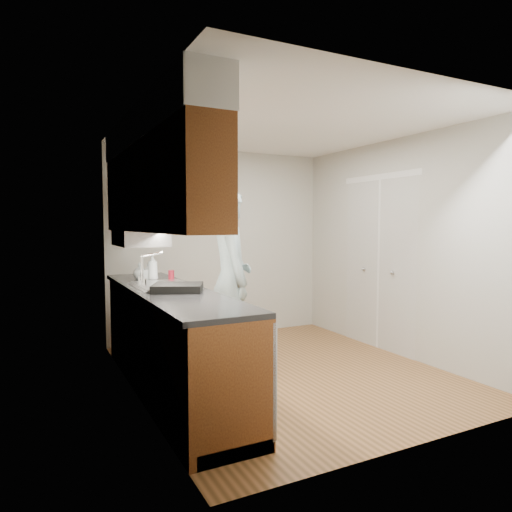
{
  "coord_description": "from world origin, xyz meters",
  "views": [
    {
      "loc": [
        -2.34,
        -3.96,
        1.52
      ],
      "look_at": [
        -0.21,
        0.25,
        1.19
      ],
      "focal_mm": 32.0,
      "sensor_mm": 36.0,
      "label": 1
    }
  ],
  "objects": [
    {
      "name": "upper_cabinets",
      "position": [
        -1.33,
        0.05,
        1.95
      ],
      "size": [
        0.47,
        2.8,
        1.21
      ],
      "color": "brown",
      "rests_on": "wall_left"
    },
    {
      "name": "ceiling",
      "position": [
        0.0,
        0.0,
        2.5
      ],
      "size": [
        3.5,
        3.5,
        0.0
      ],
      "primitive_type": "plane",
      "rotation": [
        3.14,
        0.0,
        0.0
      ],
      "color": "white",
      "rests_on": "wall_left"
    },
    {
      "name": "soap_bottle_a",
      "position": [
        -1.19,
        0.65,
        1.08
      ],
      "size": [
        0.12,
        0.12,
        0.28
      ],
      "primitive_type": "imported",
      "rotation": [
        0.0,
        0.0,
        0.16
      ],
      "color": "silver",
      "rests_on": "counter"
    },
    {
      "name": "soap_bottle_c",
      "position": [
        -1.29,
        0.82,
        1.03
      ],
      "size": [
        0.19,
        0.19,
        0.18
      ],
      "primitive_type": "imported",
      "rotation": [
        0.0,
        0.0,
        0.64
      ],
      "color": "silver",
      "rests_on": "counter"
    },
    {
      "name": "closet_door",
      "position": [
        1.49,
        0.3,
        1.02
      ],
      "size": [
        0.02,
        1.22,
        2.05
      ],
      "primitive_type": "cube",
      "color": "silver",
      "rests_on": "wall_right"
    },
    {
      "name": "wall_right",
      "position": [
        1.5,
        0.0,
        1.25
      ],
      "size": [
        0.02,
        3.5,
        2.5
      ],
      "primitive_type": "cube",
      "color": "#B5B5AA",
      "rests_on": "floor"
    },
    {
      "name": "wall_back",
      "position": [
        0.0,
        1.75,
        1.25
      ],
      "size": [
        3.0,
        0.02,
        2.5
      ],
      "primitive_type": "cube",
      "color": "#B5B5AA",
      "rests_on": "floor"
    },
    {
      "name": "dish_rack",
      "position": [
        -1.19,
        -0.19,
        0.97
      ],
      "size": [
        0.52,
        0.49,
        0.07
      ],
      "primitive_type": "cube",
      "rotation": [
        0.0,
        0.0,
        -0.43
      ],
      "color": "black",
      "rests_on": "counter"
    },
    {
      "name": "soap_bottle_b",
      "position": [
        -1.23,
        0.68,
        1.03
      ],
      "size": [
        0.1,
        0.1,
        0.17
      ],
      "primitive_type": "imported",
      "rotation": [
        0.0,
        0.0,
        -0.42
      ],
      "color": "silver",
      "rests_on": "counter"
    },
    {
      "name": "soda_can",
      "position": [
        -1.03,
        0.55,
        0.99
      ],
      "size": [
        0.07,
        0.07,
        0.11
      ],
      "primitive_type": "cylinder",
      "rotation": [
        0.0,
        0.0,
        0.15
      ],
      "color": "#AB1D30",
      "rests_on": "counter"
    },
    {
      "name": "wall_left",
      "position": [
        -1.5,
        0.0,
        1.25
      ],
      "size": [
        0.02,
        3.5,
        2.5
      ],
      "primitive_type": "cube",
      "color": "#B5B5AA",
      "rests_on": "floor"
    },
    {
      "name": "steel_can",
      "position": [
        -1.16,
        0.8,
        1.0
      ],
      "size": [
        0.08,
        0.08,
        0.11
      ],
      "primitive_type": "cylinder",
      "rotation": [
        0.0,
        0.0,
        -0.43
      ],
      "color": "#A5A5AA",
      "rests_on": "counter"
    },
    {
      "name": "floor",
      "position": [
        0.0,
        0.0,
        0.0
      ],
      "size": [
        3.5,
        3.5,
        0.0
      ],
      "primitive_type": "plane",
      "color": "#946138",
      "rests_on": "ground"
    },
    {
      "name": "person",
      "position": [
        -0.48,
        0.3,
        1.07
      ],
      "size": [
        0.61,
        0.81,
        2.11
      ],
      "primitive_type": "imported",
      "rotation": [
        0.0,
        0.0,
        1.41
      ],
      "color": "#8FA9AE",
      "rests_on": "floor_mat"
    },
    {
      "name": "floor_mat",
      "position": [
        -0.48,
        0.3,
        0.01
      ],
      "size": [
        0.66,
        0.98,
        0.02
      ],
      "primitive_type": "cube",
      "rotation": [
        0.0,
        0.0,
        -0.13
      ],
      "color": "#5D5D60",
      "rests_on": "floor"
    },
    {
      "name": "counter",
      "position": [
        -1.2,
        -0.0,
        0.49
      ],
      "size": [
        0.64,
        2.8,
        1.3
      ],
      "color": "brown",
      "rests_on": "floor"
    }
  ]
}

